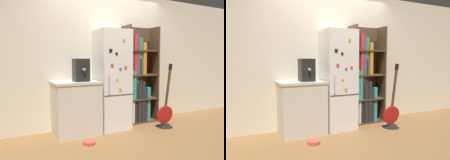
% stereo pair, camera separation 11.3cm
% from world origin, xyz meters
% --- Properties ---
extents(ground_plane, '(16.00, 16.00, 0.00)m').
position_xyz_m(ground_plane, '(0.00, 0.00, 0.00)').
color(ground_plane, olive).
extents(wall_back, '(8.00, 0.05, 2.60)m').
position_xyz_m(wall_back, '(0.00, 0.47, 1.30)').
color(wall_back, beige).
rests_on(wall_back, ground_plane).
extents(refrigerator, '(0.57, 0.58, 1.82)m').
position_xyz_m(refrigerator, '(-0.00, 0.17, 0.91)').
color(refrigerator, white).
rests_on(refrigerator, ground_plane).
extents(bookshelf, '(0.70, 0.34, 1.95)m').
position_xyz_m(bookshelf, '(0.64, 0.30, 0.85)').
color(bookshelf, '#4C3823').
rests_on(bookshelf, ground_plane).
extents(kitchen_counter, '(0.77, 0.61, 0.91)m').
position_xyz_m(kitchen_counter, '(-0.70, 0.16, 0.46)').
color(kitchen_counter, beige).
rests_on(kitchen_counter, ground_plane).
extents(espresso_machine, '(0.24, 0.30, 0.39)m').
position_xyz_m(espresso_machine, '(-0.62, 0.13, 1.11)').
color(espresso_machine, black).
rests_on(espresso_machine, kitchen_counter).
extents(guitar, '(0.35, 0.32, 1.21)m').
position_xyz_m(guitar, '(0.93, -0.23, 0.17)').
color(guitar, black).
rests_on(guitar, ground_plane).
extents(pet_bowl, '(0.20, 0.20, 0.05)m').
position_xyz_m(pet_bowl, '(-0.68, -0.39, 0.03)').
color(pet_bowl, '#D84C3F').
rests_on(pet_bowl, ground_plane).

